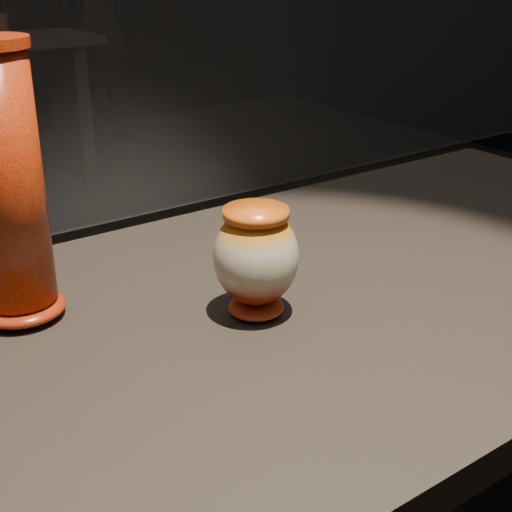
{
  "coord_description": "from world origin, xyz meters",
  "views": [
    {
      "loc": [
        -0.51,
        -0.74,
        1.38
      ],
      "look_at": [
        0.02,
        -0.01,
        0.99
      ],
      "focal_mm": 50.0,
      "sensor_mm": 36.0,
      "label": 1
    }
  ],
  "objects_px": {
    "main_vase": "(256,258)",
    "tall_vase": "(6,192)",
    "display_plinth": "(242,465)",
    "visitor": "(98,28)"
  },
  "relations": [
    {
      "from": "display_plinth",
      "to": "main_vase",
      "type": "xyz_separation_m",
      "value": [
        0.02,
        -0.01,
        0.36
      ]
    },
    {
      "from": "visitor",
      "to": "main_vase",
      "type": "bearing_deg",
      "value": 43.95
    },
    {
      "from": "main_vase",
      "to": "tall_vase",
      "type": "relative_size",
      "value": 0.42
    },
    {
      "from": "main_vase",
      "to": "tall_vase",
      "type": "xyz_separation_m",
      "value": [
        -0.27,
        0.18,
        0.1
      ]
    },
    {
      "from": "main_vase",
      "to": "display_plinth",
      "type": "bearing_deg",
      "value": 138.04
    },
    {
      "from": "display_plinth",
      "to": "main_vase",
      "type": "bearing_deg",
      "value": -41.96
    },
    {
      "from": "tall_vase",
      "to": "visitor",
      "type": "distance_m",
      "value": 4.47
    },
    {
      "from": "display_plinth",
      "to": "tall_vase",
      "type": "bearing_deg",
      "value": 146.09
    },
    {
      "from": "display_plinth",
      "to": "main_vase",
      "type": "height_order",
      "value": "main_vase"
    },
    {
      "from": "main_vase",
      "to": "visitor",
      "type": "xyz_separation_m",
      "value": [
        1.66,
        4.21,
        -0.13
      ]
    }
  ]
}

